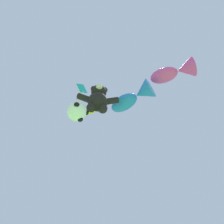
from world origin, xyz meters
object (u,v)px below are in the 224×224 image
at_px(fish_kite_cobalt, 134,97).
at_px(fish_kite_goldfin, 96,108).
at_px(diamond_kite, 81,91).
at_px(teddy_bear_kite, 98,98).
at_px(fish_kite_magenta, 174,72).
at_px(soccer_ball_kite, 77,112).

distance_m(fish_kite_cobalt, fish_kite_goldfin, 2.87).
distance_m(fish_kite_goldfin, diamond_kite, 1.44).
height_order(teddy_bear_kite, fish_kite_cobalt, fish_kite_cobalt).
distance_m(teddy_bear_kite, diamond_kite, 2.52).
distance_m(fish_kite_magenta, diamond_kite, 5.52).
distance_m(teddy_bear_kite, soccer_ball_kite, 1.78).
bearing_deg(teddy_bear_kite, soccer_ball_kite, -161.78).
height_order(soccer_ball_kite, diamond_kite, diamond_kite).
xyz_separation_m(soccer_ball_kite, fish_kite_magenta, (4.72, -0.99, 3.01)).
xyz_separation_m(teddy_bear_kite, diamond_kite, (-1.12, 0.88, 2.09)).
height_order(fish_kite_goldfin, diamond_kite, diamond_kite).
bearing_deg(diamond_kite, fish_kite_goldfin, 44.54).
bearing_deg(fish_kite_goldfin, soccer_ball_kite, -107.42).
distance_m(soccer_ball_kite, diamond_kite, 3.85).
distance_m(soccer_ball_kite, fish_kite_goldfin, 4.00).
relative_size(teddy_bear_kite, fish_kite_goldfin, 1.24).
height_order(fish_kite_magenta, diamond_kite, diamond_kite).
bearing_deg(soccer_ball_kite, fish_kite_magenta, -11.89).
height_order(teddy_bear_kite, soccer_ball_kite, teddy_bear_kite).
relative_size(fish_kite_magenta, fish_kite_cobalt, 0.99).
relative_size(soccer_ball_kite, fish_kite_goldfin, 0.53).
relative_size(teddy_bear_kite, soccer_ball_kite, 2.35).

